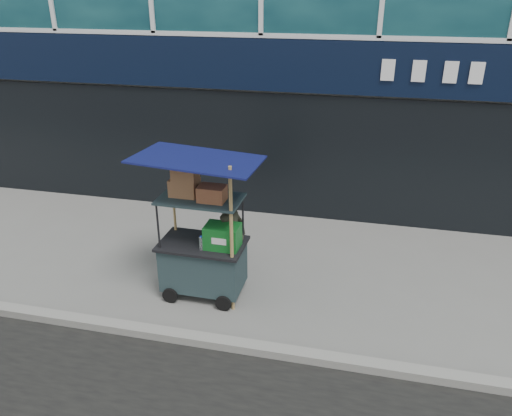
# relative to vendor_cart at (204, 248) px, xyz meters

# --- Properties ---
(ground) EXTENTS (80.00, 80.00, 0.00)m
(ground) POSITION_rel_vendor_cart_xyz_m (0.18, -0.91, -0.77)
(ground) COLOR slate
(ground) RESTS_ON ground
(curb) EXTENTS (80.00, 0.18, 0.12)m
(curb) POSITION_rel_vendor_cart_xyz_m (0.18, -1.11, -0.71)
(curb) COLOR gray
(curb) RESTS_ON ground
(vendor_cart) EXTENTS (1.64, 1.18, 2.20)m
(vendor_cart) POSITION_rel_vendor_cart_xyz_m (0.00, 0.00, 0.00)
(vendor_cart) COLOR #1C2C30
(vendor_cart) RESTS_ON ground
(vendor_man) EXTENTS (0.52, 0.65, 1.55)m
(vendor_man) POSITION_rel_vendor_cart_xyz_m (0.35, 0.23, 0.00)
(vendor_man) COLOR #28291E
(vendor_man) RESTS_ON ground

